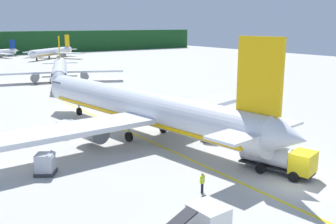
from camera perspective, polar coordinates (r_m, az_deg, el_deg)
ground at (r=72.21m, az=-13.73°, el=2.03°), size 240.00×320.00×0.20m
airliner_foreground at (r=45.54m, az=-3.93°, el=0.68°), size 34.52×41.65×11.90m
airliner_mid_apron at (r=90.51m, az=-15.53°, el=5.91°), size 27.98×33.37×9.86m
airliner_far_taxiway at (r=156.04m, az=-16.56°, el=8.42°), size 24.57×21.65×8.57m
service_truck_baggage at (r=35.84m, az=15.81°, el=-6.46°), size 3.71×6.87×2.40m
cargo_container_near at (r=44.11m, az=6.16°, el=-3.13°), size 2.28×2.28×1.86m
cargo_container_mid at (r=47.39m, az=-14.65°, el=-2.35°), size 2.44×2.44×1.89m
cargo_container_far at (r=35.98m, az=-17.46°, el=-7.26°), size 2.31×2.31×2.01m
crew_marshaller at (r=30.87m, az=5.03°, el=-10.03°), size 0.58×0.40×1.66m
apron_guide_line at (r=42.53m, az=-1.30°, el=-4.89°), size 0.30×60.00×0.01m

